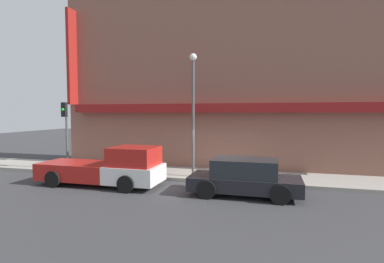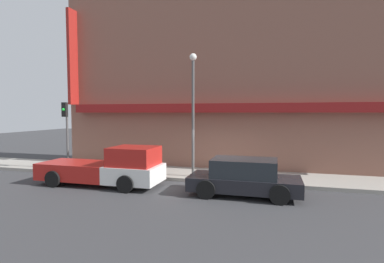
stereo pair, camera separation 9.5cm
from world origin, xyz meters
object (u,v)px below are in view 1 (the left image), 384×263
at_px(fire_hydrant, 231,172).
at_px(street_lamp, 193,101).
at_px(parked_car, 245,177).
at_px(traffic_light, 66,123).
at_px(pickup_truck, 108,168).

relative_size(fire_hydrant, street_lamp, 0.12).
bearing_deg(parked_car, traffic_light, 168.84).
height_order(pickup_truck, parked_car, pickup_truck).
bearing_deg(fire_hydrant, parked_car, -67.92).
bearing_deg(pickup_truck, parked_car, 0.46).
relative_size(pickup_truck, parked_car, 1.31).
height_order(fire_hydrant, traffic_light, traffic_light).
bearing_deg(parked_car, street_lamp, 141.83).
xyz_separation_m(fire_hydrant, street_lamp, (-1.94, 0.23, 3.37)).
height_order(fire_hydrant, street_lamp, street_lamp).
xyz_separation_m(pickup_truck, fire_hydrant, (5.37, 1.99, -0.26)).
bearing_deg(street_lamp, pickup_truck, -147.12).
bearing_deg(pickup_truck, fire_hydrant, 20.80).
distance_m(pickup_truck, street_lamp, 5.14).
relative_size(pickup_truck, fire_hydrant, 7.76).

